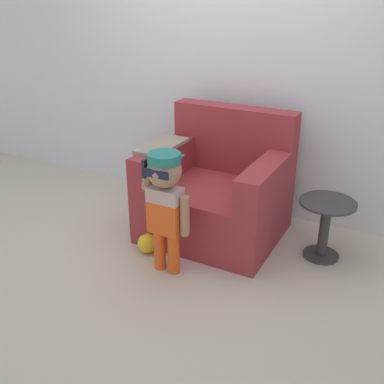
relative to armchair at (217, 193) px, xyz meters
The scene contains 6 objects.
ground_plane 0.41m from the armchair, 169.26° to the right, with size 10.00×10.00×0.00m, color #BCB29E.
wall_back 1.12m from the armchair, 108.95° to the left, with size 10.00×0.05×2.60m.
armchair is the anchor object (origin of this frame).
person_child 0.75m from the armchair, 95.45° to the right, with size 0.37×0.28×0.91m.
side_table 0.90m from the armchair, ahead, with size 0.42×0.42×0.47m.
toy_ball 0.71m from the armchair, 120.62° to the right, with size 0.15×0.15×0.15m.
Camera 1 is at (1.61, -3.05, 1.89)m, focal length 42.00 mm.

